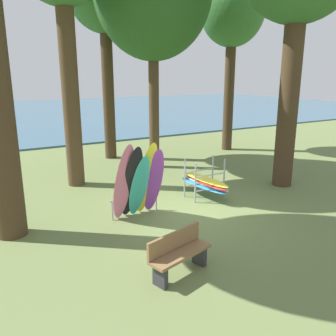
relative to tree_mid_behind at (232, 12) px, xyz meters
name	(u,v)px	position (x,y,z in m)	size (l,w,h in m)	color
ground_plane	(187,214)	(-6.60, -6.40, -6.67)	(80.00, 80.00, 0.00)	olive
lake_water	(24,114)	(-6.60, 22.84, -6.62)	(80.00, 36.00, 0.10)	#38607A
tree_mid_behind	(232,12)	(0.00, 0.00, 0.00)	(3.11, 3.11, 8.62)	#42301E
leaning_board_pile	(139,183)	(-7.90, -5.99, -5.66)	(1.54, 0.96, 2.18)	pink
board_storage_rack	(205,182)	(-5.33, -5.43, -6.17)	(1.15, 2.13, 1.25)	#9EA0A5
park_bench	(179,253)	(-8.42, -8.86, -6.22)	(1.46, 0.76, 0.85)	#2D2D33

